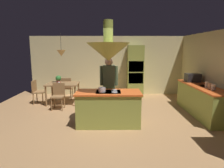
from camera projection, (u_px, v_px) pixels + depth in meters
name	position (u px, v px, depth m)	size (l,w,h in m)	color
ground	(109.00, 122.00, 5.47)	(8.16, 8.16, 0.00)	#AD7F51
wall_back	(109.00, 66.00, 8.64)	(6.80, 0.10, 2.55)	beige
wall_right	(221.00, 74.00, 5.67)	(0.10, 7.20, 2.55)	beige
kitchen_island	(108.00, 108.00, 5.19)	(1.69, 0.80, 0.93)	#939E42
counter_run_right	(201.00, 100.00, 6.00)	(0.73, 2.53, 0.91)	#939E42
oven_tower	(135.00, 71.00, 8.29)	(0.66, 0.62, 2.15)	#939E42
dining_table	(63.00, 86.00, 7.21)	(1.15, 0.87, 0.76)	olive
person_at_island	(109.00, 83.00, 5.75)	(0.53, 0.23, 1.76)	tan
range_hood	(108.00, 51.00, 4.93)	(1.10, 1.10, 1.00)	#939E42
pendant_light_over_table	(61.00, 53.00, 7.00)	(0.32, 0.32, 0.82)	#E0B266
chair_facing_island	(58.00, 94.00, 6.59)	(0.40, 0.40, 0.87)	olive
chair_by_back_wall	(67.00, 87.00, 7.89)	(0.40, 0.40, 0.87)	olive
chair_at_corner	(37.00, 90.00, 7.23)	(0.40, 0.40, 0.87)	olive
potted_plant_on_table	(58.00, 79.00, 7.10)	(0.20, 0.20, 0.30)	#99382D
cup_on_table	(59.00, 83.00, 6.97)	(0.07, 0.07, 0.09)	white
canister_flour	(213.00, 87.00, 5.30)	(0.12, 0.12, 0.16)	silver
canister_sugar	(210.00, 86.00, 5.48)	(0.10, 0.10, 0.15)	#E0B78C
canister_tea	(207.00, 85.00, 5.65)	(0.11, 0.11, 0.17)	silver
microwave_on_counter	(193.00, 78.00, 6.64)	(0.46, 0.36, 0.28)	#232326
cooking_pot_on_cooktop	(102.00, 90.00, 4.97)	(0.18, 0.18, 0.12)	#B2B2B7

